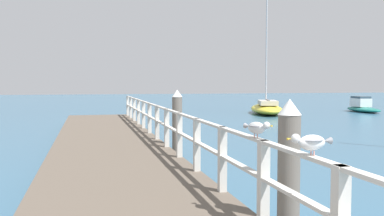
{
  "coord_description": "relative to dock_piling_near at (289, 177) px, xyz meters",
  "views": [
    {
      "loc": [
        -0.59,
        -0.71,
        2.17
      ],
      "look_at": [
        2.41,
        11.44,
        1.42
      ],
      "focal_mm": 39.84,
      "sensor_mm": 36.0,
      "label": 1
    }
  ],
  "objects": [
    {
      "name": "dock_piling_far",
      "position": [
        0.0,
        6.78,
        0.0
      ],
      "size": [
        0.29,
        0.29,
        1.97
      ],
      "color": "#6B6056",
      "rests_on": "ground_plane"
    },
    {
      "name": "seagull_background",
      "position": [
        -0.38,
        0.13,
        0.62
      ],
      "size": [
        0.25,
        0.46,
        0.21
      ],
      "rotation": [
        0.0,
        0.0,
        3.52
      ],
      "color": "white",
      "rests_on": "pier_railing"
    },
    {
      "name": "boat_1",
      "position": [
        17.31,
        22.63,
        -0.61
      ],
      "size": [
        1.92,
        4.19,
        1.16
      ],
      "rotation": [
        0.0,
        0.0,
        -0.12
      ],
      "color": "#197266",
      "rests_on": "ground_plane"
    },
    {
      "name": "pier_railing",
      "position": [
        -0.38,
        7.14,
        0.09
      ],
      "size": [
        0.12,
        21.01,
        1.03
      ],
      "color": "beige",
      "rests_on": "pier_deck"
    },
    {
      "name": "seagull_foreground",
      "position": [
        -0.39,
        -1.21,
        0.62
      ],
      "size": [
        0.48,
        0.19,
        0.21
      ],
      "rotation": [
        0.0,
        0.0,
        1.64
      ],
      "color": "white",
      "rests_on": "pier_railing"
    },
    {
      "name": "dock_piling_near",
      "position": [
        0.0,
        0.0,
        0.0
      ],
      "size": [
        0.29,
        0.29,
        1.97
      ],
      "color": "#6B6056",
      "rests_on": "ground_plane"
    },
    {
      "name": "boat_0",
      "position": [
        9.68,
        22.64,
        -0.59
      ],
      "size": [
        3.93,
        6.86,
        8.47
      ],
      "rotation": [
        0.0,
        0.0,
        -0.31
      ],
      "color": "gold",
      "rests_on": "ground_plane"
    },
    {
      "name": "pier_deck",
      "position": [
        -1.84,
        7.14,
        -0.77
      ],
      "size": [
        3.08,
        22.49,
        0.45
      ],
      "primitive_type": "cube",
      "color": "brown",
      "rests_on": "ground_plane"
    }
  ]
}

